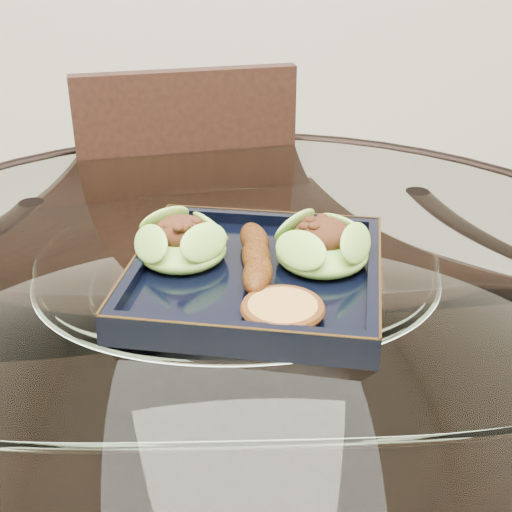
{
  "coord_description": "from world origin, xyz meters",
  "views": [
    {
      "loc": [
        -0.03,
        -0.68,
        1.16
      ],
      "look_at": [
        0.02,
        0.01,
        0.8
      ],
      "focal_mm": 50.0,
      "sensor_mm": 36.0,
      "label": 1
    }
  ],
  "objects": [
    {
      "name": "lettuce_wrap_right",
      "position": [
        0.1,
        0.02,
        0.8
      ],
      "size": [
        0.14,
        0.14,
        0.04
      ],
      "primitive_type": "ellipsoid",
      "rotation": [
        0.0,
        0.0,
        0.42
      ],
      "color": "#6AAB31",
      "rests_on": "navy_plate"
    },
    {
      "name": "lettuce_wrap_left",
      "position": [
        -0.06,
        0.04,
        0.8
      ],
      "size": [
        0.12,
        0.12,
        0.04
      ],
      "primitive_type": "ellipsoid",
      "rotation": [
        0.0,
        0.0,
        0.19
      ],
      "color": "#549C2D",
      "rests_on": "navy_plate"
    },
    {
      "name": "dining_table",
      "position": [
        -0.0,
        -0.0,
        0.6
      ],
      "size": [
        1.13,
        1.13,
        0.77
      ],
      "color": "white",
      "rests_on": "ground"
    },
    {
      "name": "crumb_patty",
      "position": [
        0.04,
        -0.08,
        0.79
      ],
      "size": [
        0.07,
        0.07,
        0.01
      ],
      "primitive_type": "cylinder",
      "rotation": [
        0.0,
        0.0,
        0.01
      ],
      "color": "#B5883C",
      "rests_on": "navy_plate"
    },
    {
      "name": "dining_chair",
      "position": [
        -0.04,
        0.38,
        0.5
      ],
      "size": [
        0.44,
        0.44,
        0.9
      ],
      "rotation": [
        0.0,
        0.0,
        0.15
      ],
      "color": "#321910",
      "rests_on": "ground"
    },
    {
      "name": "navy_plate",
      "position": [
        0.02,
        0.01,
        0.77
      ],
      "size": [
        0.32,
        0.32,
        0.02
      ],
      "primitive_type": "cube",
      "rotation": [
        0.0,
        0.0,
        -0.22
      ],
      "color": "black",
      "rests_on": "dining_table"
    },
    {
      "name": "roasted_plantain",
      "position": [
        0.02,
        0.02,
        0.8
      ],
      "size": [
        0.04,
        0.15,
        0.03
      ],
      "primitive_type": "ellipsoid",
      "rotation": [
        0.0,
        0.0,
        1.54
      ],
      "color": "#622D0A",
      "rests_on": "navy_plate"
    }
  ]
}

